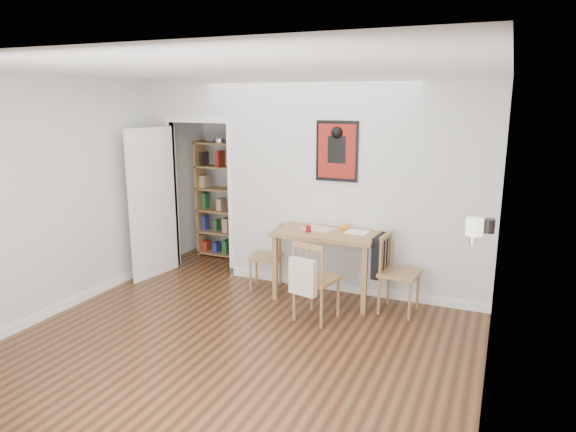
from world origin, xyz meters
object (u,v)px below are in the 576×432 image
at_px(orange_fruit, 345,227).
at_px(fireplace, 481,294).
at_px(notebook, 357,232).
at_px(chair_right, 398,273).
at_px(mantel_lamp, 474,228).
at_px(chair_left, 266,257).
at_px(bookshelf, 221,200).
at_px(ceramic_jar_b, 491,223).
at_px(red_glass, 308,229).
at_px(chair_front, 316,280).
at_px(dining_table, 328,239).
at_px(ceramic_jar_a, 489,226).

bearing_deg(orange_fruit, fireplace, -30.48).
bearing_deg(notebook, orange_fruit, 164.26).
height_order(chair_right, mantel_lamp, mantel_lamp).
bearing_deg(fireplace, chair_left, 162.33).
bearing_deg(bookshelf, mantel_lamp, -30.04).
bearing_deg(ceramic_jar_b, notebook, 159.04).
relative_size(chair_right, red_glass, 11.05).
bearing_deg(red_glass, bookshelf, 148.44).
height_order(chair_right, orange_fruit, orange_fruit).
height_order(orange_fruit, mantel_lamp, mantel_lamp).
bearing_deg(orange_fruit, mantel_lamp, -40.05).
distance_m(chair_front, notebook, 0.85).
xyz_separation_m(fireplace, ceramic_jar_b, (0.02, 0.34, 0.59)).
distance_m(bookshelf, ceramic_jar_b, 4.12).
relative_size(red_glass, orange_fruit, 0.91).
bearing_deg(orange_fruit, red_glass, -146.18).
distance_m(dining_table, mantel_lamp, 2.13).
xyz_separation_m(ceramic_jar_a, ceramic_jar_b, (0.01, 0.19, -0.02)).
relative_size(chair_right, bookshelf, 0.51).
distance_m(fireplace, orange_fruit, 1.87).
height_order(ceramic_jar_a, ceramic_jar_b, ceramic_jar_a).
bearing_deg(mantel_lamp, notebook, 137.72).
height_order(fireplace, ceramic_jar_b, ceramic_jar_b).
bearing_deg(ceramic_jar_a, mantel_lamp, -102.29).
xyz_separation_m(fireplace, notebook, (-1.43, 0.89, 0.22)).
height_order(chair_left, orange_fruit, orange_fruit).
bearing_deg(red_glass, ceramic_jar_b, -10.12).
distance_m(chair_left, orange_fruit, 1.10).
height_order(red_glass, ceramic_jar_b, ceramic_jar_b).
distance_m(orange_fruit, ceramic_jar_a, 1.82).
bearing_deg(chair_front, orange_fruit, 84.08).
bearing_deg(chair_front, chair_left, 144.55).
xyz_separation_m(fireplace, mantel_lamp, (-0.09, -0.32, 0.68)).
bearing_deg(chair_right, dining_table, 172.12).
height_order(orange_fruit, notebook, orange_fruit).
bearing_deg(fireplace, orange_fruit, 149.52).
xyz_separation_m(bookshelf, notebook, (2.38, -0.93, -0.03)).
relative_size(chair_right, ceramic_jar_a, 7.07).
xyz_separation_m(chair_front, notebook, (0.24, 0.72, 0.38)).
relative_size(mantel_lamp, ceramic_jar_b, 2.39).
bearing_deg(notebook, chair_front, -108.75).
bearing_deg(chair_front, ceramic_jar_b, 5.54).
distance_m(chair_left, mantel_lamp, 2.89).
bearing_deg(bookshelf, ceramic_jar_a, -23.75).
bearing_deg(dining_table, red_glass, -139.76).
bearing_deg(mantel_lamp, chair_front, 162.53).
bearing_deg(red_glass, orange_fruit, 33.82).
bearing_deg(orange_fruit, ceramic_jar_a, -26.32).
xyz_separation_m(bookshelf, fireplace, (3.81, -1.83, -0.25)).
height_order(dining_table, chair_left, dining_table).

